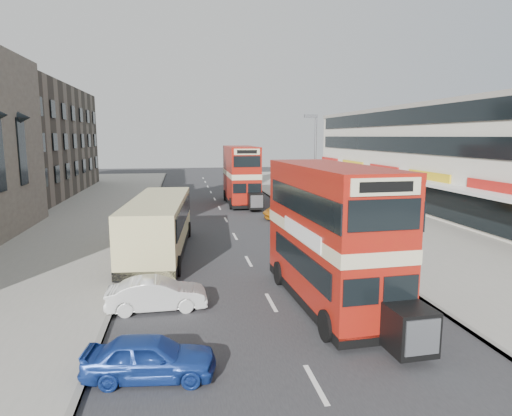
{
  "coord_description": "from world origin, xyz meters",
  "views": [
    {
      "loc": [
        -3.38,
        -14.57,
        6.52
      ],
      "look_at": [
        -0.02,
        5.47,
        3.26
      ],
      "focal_mm": 31.37,
      "sensor_mm": 36.0,
      "label": 1
    }
  ],
  "objects_px": {
    "street_lamp": "(314,160)",
    "cyclist": "(279,216)",
    "car_right_a": "(310,225)",
    "coach": "(159,224)",
    "pedestrian_near": "(347,216)",
    "bus_main": "(330,235)",
    "car_right_b": "(294,211)",
    "car_left_near": "(150,357)",
    "bus_second": "(241,175)",
    "car_left_front": "(157,294)",
    "pedestrian_far": "(293,189)"
  },
  "relations": [
    {
      "from": "car_left_front",
      "to": "coach",
      "type": "bearing_deg",
      "value": 0.43
    },
    {
      "from": "bus_main",
      "to": "pedestrian_far",
      "type": "height_order",
      "value": "bus_main"
    },
    {
      "from": "pedestrian_near",
      "to": "bus_second",
      "type": "bearing_deg",
      "value": -70.62
    },
    {
      "from": "coach",
      "to": "pedestrian_near",
      "type": "height_order",
      "value": "coach"
    },
    {
      "from": "car_left_front",
      "to": "pedestrian_far",
      "type": "height_order",
      "value": "pedestrian_far"
    },
    {
      "from": "pedestrian_near",
      "to": "bus_main",
      "type": "bearing_deg",
      "value": 64.14
    },
    {
      "from": "coach",
      "to": "car_right_a",
      "type": "distance_m",
      "value": 10.33
    },
    {
      "from": "bus_second",
      "to": "car_right_b",
      "type": "height_order",
      "value": "bus_second"
    },
    {
      "from": "cyclist",
      "to": "car_left_front",
      "type": "bearing_deg",
      "value": -120.73
    },
    {
      "from": "car_left_front",
      "to": "pedestrian_near",
      "type": "distance_m",
      "value": 17.27
    },
    {
      "from": "bus_second",
      "to": "car_right_b",
      "type": "distance_m",
      "value": 9.47
    },
    {
      "from": "car_right_a",
      "to": "car_right_b",
      "type": "xyz_separation_m",
      "value": [
        0.33,
        5.73,
        0.04
      ]
    },
    {
      "from": "car_left_front",
      "to": "car_right_b",
      "type": "relative_size",
      "value": 0.76
    },
    {
      "from": "street_lamp",
      "to": "cyclist",
      "type": "xyz_separation_m",
      "value": [
        -2.85,
        -0.71,
        -4.07
      ]
    },
    {
      "from": "street_lamp",
      "to": "car_right_a",
      "type": "bearing_deg",
      "value": -109.32
    },
    {
      "from": "car_right_b",
      "to": "pedestrian_near",
      "type": "bearing_deg",
      "value": 25.17
    },
    {
      "from": "pedestrian_far",
      "to": "car_right_b",
      "type": "bearing_deg",
      "value": -126.83
    },
    {
      "from": "street_lamp",
      "to": "pedestrian_far",
      "type": "height_order",
      "value": "street_lamp"
    },
    {
      "from": "car_right_b",
      "to": "cyclist",
      "type": "relative_size",
      "value": 2.3
    },
    {
      "from": "car_left_near",
      "to": "pedestrian_near",
      "type": "distance_m",
      "value": 21.02
    },
    {
      "from": "coach",
      "to": "car_right_a",
      "type": "xyz_separation_m",
      "value": [
        9.7,
        3.39,
        -1.08
      ]
    },
    {
      "from": "bus_main",
      "to": "car_left_near",
      "type": "bearing_deg",
      "value": 31.06
    },
    {
      "from": "bus_second",
      "to": "car_right_b",
      "type": "xyz_separation_m",
      "value": [
        3.03,
        -8.71,
        -2.15
      ]
    },
    {
      "from": "street_lamp",
      "to": "bus_main",
      "type": "distance_m",
      "value": 17.17
    },
    {
      "from": "bus_main",
      "to": "pedestrian_near",
      "type": "xyz_separation_m",
      "value": [
        5.59,
        12.7,
        -1.66
      ]
    },
    {
      "from": "street_lamp",
      "to": "car_right_a",
      "type": "xyz_separation_m",
      "value": [
        -1.51,
        -4.3,
        -4.15
      ]
    },
    {
      "from": "street_lamp",
      "to": "car_right_b",
      "type": "distance_m",
      "value": 4.5
    },
    {
      "from": "bus_main",
      "to": "pedestrian_near",
      "type": "relative_size",
      "value": 4.98
    },
    {
      "from": "car_right_b",
      "to": "pedestrian_far",
      "type": "distance_m",
      "value": 11.35
    },
    {
      "from": "car_right_a",
      "to": "pedestrian_far",
      "type": "xyz_separation_m",
      "value": [
        3.03,
        16.74,
        0.4
      ]
    },
    {
      "from": "car_left_front",
      "to": "pedestrian_far",
      "type": "distance_m",
      "value": 31.05
    },
    {
      "from": "car_right_b",
      "to": "pedestrian_near",
      "type": "distance_m",
      "value": 5.79
    },
    {
      "from": "pedestrian_near",
      "to": "cyclist",
      "type": "distance_m",
      "value": 5.17
    },
    {
      "from": "car_left_near",
      "to": "bus_second",
      "type": "bearing_deg",
      "value": -5.55
    },
    {
      "from": "street_lamp",
      "to": "bus_second",
      "type": "height_order",
      "value": "street_lamp"
    },
    {
      "from": "car_right_b",
      "to": "cyclist",
      "type": "distance_m",
      "value": 2.71
    },
    {
      "from": "coach",
      "to": "car_right_b",
      "type": "relative_size",
      "value": 2.28
    },
    {
      "from": "bus_second",
      "to": "car_right_b",
      "type": "bearing_deg",
      "value": 109.51
    },
    {
      "from": "street_lamp",
      "to": "bus_main",
      "type": "bearing_deg",
      "value": -104.63
    },
    {
      "from": "pedestrian_far",
      "to": "car_left_front",
      "type": "bearing_deg",
      "value": -136.72
    },
    {
      "from": "car_left_near",
      "to": "coach",
      "type": "bearing_deg",
      "value": 7.99
    },
    {
      "from": "bus_main",
      "to": "pedestrian_near",
      "type": "bearing_deg",
      "value": -116.79
    },
    {
      "from": "street_lamp",
      "to": "car_right_a",
      "type": "distance_m",
      "value": 6.16
    },
    {
      "from": "car_right_b",
      "to": "car_left_front",
      "type": "bearing_deg",
      "value": -29.28
    },
    {
      "from": "car_right_a",
      "to": "cyclist",
      "type": "bearing_deg",
      "value": -165.32
    },
    {
      "from": "cyclist",
      "to": "pedestrian_near",
      "type": "bearing_deg",
      "value": -39.64
    },
    {
      "from": "car_right_b",
      "to": "car_left_near",
      "type": "bearing_deg",
      "value": -23.46
    },
    {
      "from": "bus_main",
      "to": "car_left_front",
      "type": "relative_size",
      "value": 2.58
    },
    {
      "from": "street_lamp",
      "to": "cyclist",
      "type": "distance_m",
      "value": 5.02
    },
    {
      "from": "bus_main",
      "to": "pedestrian_far",
      "type": "relative_size",
      "value": 5.4
    }
  ]
}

